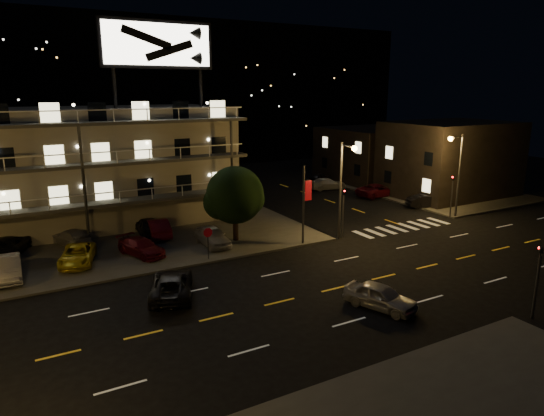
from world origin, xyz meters
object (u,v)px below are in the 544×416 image
road_car_east (380,296)px  tree (234,197)px  road_car_west (172,285)px  lot_car_4 (213,236)px  lot_car_7 (71,237)px  lot_car_2 (77,255)px  side_car_0 (427,201)px

road_car_east → tree: bearing=76.8°
road_car_west → tree: bearing=-114.1°
road_car_west → lot_car_4: bearing=-106.6°
lot_car_4 → lot_car_7: bearing=149.4°
lot_car_4 → road_car_west: bearing=-128.3°
lot_car_2 → lot_car_7: (0.18, 4.81, -0.02)m
lot_car_7 → side_car_0: bearing=152.1°
side_car_0 → road_car_west: 31.55m
tree → road_car_east: bearing=-82.6°
tree → lot_car_2: tree is taller
lot_car_4 → road_car_east: size_ratio=1.02×
road_car_west → lot_car_7: bearing=-52.0°
side_car_0 → road_car_east: size_ratio=0.98×
tree → side_car_0: (22.50, 0.82, -3.08)m
tree → lot_car_2: size_ratio=1.31×
tree → lot_car_4: (-2.11, -0.34, -2.88)m
side_car_0 → road_car_east: (-20.51, -16.05, 0.04)m
lot_car_4 → road_car_west: 9.43m
lot_car_2 → road_car_west: bearing=-46.6°
lot_car_7 → road_car_west: road_car_west is taller
lot_car_7 → lot_car_2: bearing=67.3°
lot_car_7 → road_car_east: road_car_east is taller
lot_car_2 → road_car_east: (14.02, -15.65, -0.08)m
tree → lot_car_2: bearing=178.0°
lot_car_4 → lot_car_7: size_ratio=1.00×
lot_car_4 → road_car_east: lot_car_4 is taller
lot_car_7 → road_car_west: 13.66m
lot_car_2 → road_car_west: 9.25m
lot_car_4 → road_car_west: (-5.73, -7.48, -0.16)m
tree → lot_car_7: size_ratio=1.43×
side_car_0 → road_car_west: road_car_west is taller
lot_car_2 → lot_car_7: bearing=104.3°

